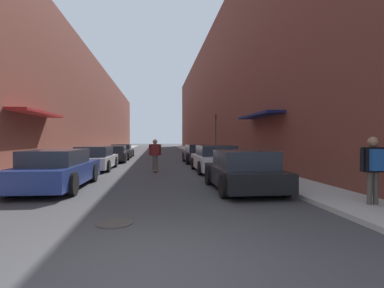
{
  "coord_description": "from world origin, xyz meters",
  "views": [
    {
      "loc": [
        0.19,
        -3.81,
        1.67
      ],
      "look_at": [
        1.82,
        10.1,
        1.43
      ],
      "focal_mm": 28.0,
      "sensor_mm": 36.0,
      "label": 1
    }
  ],
  "objects_px": {
    "manhole_cover": "(114,223)",
    "skateboarder": "(155,152)",
    "traffic_light": "(216,130)",
    "parked_car_left_2": "(113,154)",
    "parked_car_right_2": "(198,154)",
    "pedestrian": "(374,162)",
    "parked_car_left_3": "(122,151)",
    "parked_car_right_1": "(215,159)",
    "parked_car_left_1": "(95,159)",
    "parked_car_right_0": "(243,171)",
    "parked_car_left_0": "(58,170)"
  },
  "relations": [
    {
      "from": "parked_car_left_1",
      "to": "parked_car_right_0",
      "type": "height_order",
      "value": "parked_car_right_0"
    },
    {
      "from": "manhole_cover",
      "to": "parked_car_left_0",
      "type": "bearing_deg",
      "value": 118.85
    },
    {
      "from": "traffic_light",
      "to": "skateboarder",
      "type": "bearing_deg",
      "value": -115.85
    },
    {
      "from": "manhole_cover",
      "to": "parked_car_left_3",
      "type": "bearing_deg",
      "value": 96.18
    },
    {
      "from": "parked_car_left_0",
      "to": "parked_car_right_2",
      "type": "bearing_deg",
      "value": 58.91
    },
    {
      "from": "parked_car_left_2",
      "to": "parked_car_right_2",
      "type": "bearing_deg",
      "value": -14.47
    },
    {
      "from": "skateboarder",
      "to": "pedestrian",
      "type": "relative_size",
      "value": 1.03
    },
    {
      "from": "parked_car_right_0",
      "to": "parked_car_right_2",
      "type": "xyz_separation_m",
      "value": [
        0.08,
        11.27,
        0.01
      ]
    },
    {
      "from": "manhole_cover",
      "to": "parked_car_right_0",
      "type": "bearing_deg",
      "value": 43.52
    },
    {
      "from": "manhole_cover",
      "to": "skateboarder",
      "type": "bearing_deg",
      "value": 85.55
    },
    {
      "from": "parked_car_left_2",
      "to": "skateboarder",
      "type": "distance_m",
      "value": 7.55
    },
    {
      "from": "parked_car_right_2",
      "to": "pedestrian",
      "type": "distance_m",
      "value": 14.38
    },
    {
      "from": "parked_car_right_1",
      "to": "pedestrian",
      "type": "relative_size",
      "value": 2.68
    },
    {
      "from": "parked_car_left_2",
      "to": "parked_car_left_3",
      "type": "xyz_separation_m",
      "value": [
        -0.01,
        5.32,
        0.01
      ]
    },
    {
      "from": "parked_car_right_1",
      "to": "traffic_light",
      "type": "xyz_separation_m",
      "value": [
        2.28,
        11.39,
        1.78
      ]
    },
    {
      "from": "parked_car_left_0",
      "to": "traffic_light",
      "type": "distance_m",
      "value": 18.02
    },
    {
      "from": "parked_car_left_1",
      "to": "parked_car_right_1",
      "type": "bearing_deg",
      "value": -15.22
    },
    {
      "from": "parked_car_left_2",
      "to": "parked_car_left_3",
      "type": "height_order",
      "value": "parked_car_left_3"
    },
    {
      "from": "parked_car_left_1",
      "to": "parked_car_right_1",
      "type": "relative_size",
      "value": 1.0
    },
    {
      "from": "parked_car_left_3",
      "to": "skateboarder",
      "type": "distance_m",
      "value": 12.6
    },
    {
      "from": "parked_car_left_2",
      "to": "manhole_cover",
      "type": "distance_m",
      "value": 16.42
    },
    {
      "from": "parked_car_left_0",
      "to": "parked_car_right_0",
      "type": "distance_m",
      "value": 6.17
    },
    {
      "from": "parked_car_left_3",
      "to": "manhole_cover",
      "type": "distance_m",
      "value": 21.69
    },
    {
      "from": "parked_car_left_3",
      "to": "parked_car_right_1",
      "type": "height_order",
      "value": "parked_car_right_1"
    },
    {
      "from": "parked_car_right_1",
      "to": "parked_car_right_2",
      "type": "xyz_separation_m",
      "value": [
        -0.06,
        5.8,
        -0.01
      ]
    },
    {
      "from": "parked_car_left_3",
      "to": "manhole_cover",
      "type": "relative_size",
      "value": 5.73
    },
    {
      "from": "parked_car_left_1",
      "to": "manhole_cover",
      "type": "xyz_separation_m",
      "value": [
        2.48,
        -10.58,
        -0.6
      ]
    },
    {
      "from": "parked_car_right_2",
      "to": "traffic_light",
      "type": "bearing_deg",
      "value": 67.3
    },
    {
      "from": "manhole_cover",
      "to": "pedestrian",
      "type": "bearing_deg",
      "value": 4.74
    },
    {
      "from": "parked_car_left_1",
      "to": "parked_car_right_0",
      "type": "distance_m",
      "value": 9.4
    },
    {
      "from": "parked_car_left_2",
      "to": "parked_car_right_2",
      "type": "relative_size",
      "value": 0.95
    },
    {
      "from": "parked_car_left_2",
      "to": "traffic_light",
      "type": "height_order",
      "value": "traffic_light"
    },
    {
      "from": "parked_car_left_2",
      "to": "skateboarder",
      "type": "xyz_separation_m",
      "value": [
        3.05,
        -6.89,
        0.44
      ]
    },
    {
      "from": "parked_car_left_3",
      "to": "parked_car_right_0",
      "type": "relative_size",
      "value": 1.0
    },
    {
      "from": "parked_car_left_3",
      "to": "skateboarder",
      "type": "relative_size",
      "value": 2.44
    },
    {
      "from": "parked_car_left_3",
      "to": "pedestrian",
      "type": "xyz_separation_m",
      "value": [
        8.22,
        -21.07,
        0.54
      ]
    },
    {
      "from": "parked_car_left_1",
      "to": "parked_car_left_2",
      "type": "distance_m",
      "value": 5.66
    },
    {
      "from": "parked_car_left_1",
      "to": "pedestrian",
      "type": "height_order",
      "value": "pedestrian"
    },
    {
      "from": "parked_car_right_1",
      "to": "parked_car_left_3",
      "type": "bearing_deg",
      "value": 115.62
    },
    {
      "from": "parked_car_left_2",
      "to": "parked_car_right_1",
      "type": "height_order",
      "value": "parked_car_right_1"
    },
    {
      "from": "parked_car_left_3",
      "to": "traffic_light",
      "type": "bearing_deg",
      "value": -8.73
    },
    {
      "from": "parked_car_left_2",
      "to": "pedestrian",
      "type": "relative_size",
      "value": 2.67
    },
    {
      "from": "parked_car_right_1",
      "to": "skateboarder",
      "type": "distance_m",
      "value": 3.07
    },
    {
      "from": "manhole_cover",
      "to": "traffic_light",
      "type": "bearing_deg",
      "value": 73.46
    },
    {
      "from": "parked_car_left_2",
      "to": "parked_car_right_1",
      "type": "xyz_separation_m",
      "value": [
        6.06,
        -7.35,
        0.08
      ]
    },
    {
      "from": "parked_car_left_0",
      "to": "manhole_cover",
      "type": "bearing_deg",
      "value": -61.15
    },
    {
      "from": "parked_car_left_3",
      "to": "traffic_light",
      "type": "xyz_separation_m",
      "value": [
        8.36,
        -1.28,
        1.85
      ]
    },
    {
      "from": "parked_car_left_2",
      "to": "skateboarder",
      "type": "relative_size",
      "value": 2.6
    },
    {
      "from": "parked_car_right_1",
      "to": "pedestrian",
      "type": "xyz_separation_m",
      "value": [
        2.15,
        -8.4,
        0.48
      ]
    },
    {
      "from": "parked_car_left_3",
      "to": "parked_car_right_0",
      "type": "distance_m",
      "value": 19.09
    }
  ]
}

